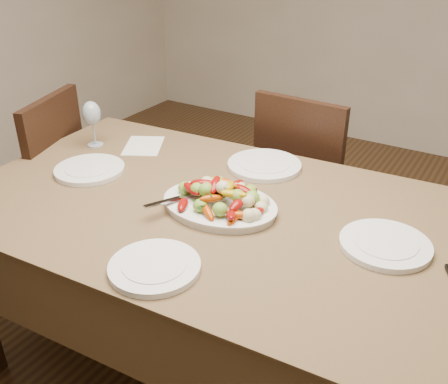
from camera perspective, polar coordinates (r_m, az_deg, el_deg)
name	(u,v)px	position (r m, az deg, el deg)	size (l,w,h in m)	color
dining_table	(224,298)	(1.87, 0.00, -12.01)	(1.84, 1.04, 0.76)	brown
chair_far	(312,184)	(2.46, 10.01, 0.91)	(0.42, 0.42, 0.95)	black
chair_left	(27,193)	(2.52, -21.54, -0.06)	(0.42, 0.42, 0.95)	black
serving_platter	(220,207)	(1.64, -0.51, -1.67)	(0.38, 0.28, 0.02)	white
roasted_vegetables	(219,191)	(1.61, -0.52, 0.09)	(0.31, 0.21, 0.09)	maroon
serving_spoon	(196,197)	(1.62, -3.18, -0.57)	(0.28, 0.06, 0.03)	#9EA0A8
plate_left	(90,170)	(1.96, -15.10, 2.47)	(0.26, 0.26, 0.02)	white
plate_right	(385,245)	(1.53, 17.94, -5.77)	(0.26, 0.26, 0.02)	white
plate_far	(264,165)	(1.93, 4.63, 3.06)	(0.28, 0.28, 0.02)	white
plate_near	(155,267)	(1.38, -7.94, -8.51)	(0.25, 0.25, 0.02)	white
wine_glass	(93,123)	(2.16, -14.78, 7.68)	(0.08, 0.08, 0.20)	#8C99A5
menu_card	(144,146)	(2.15, -9.18, 5.24)	(0.15, 0.21, 0.00)	silver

